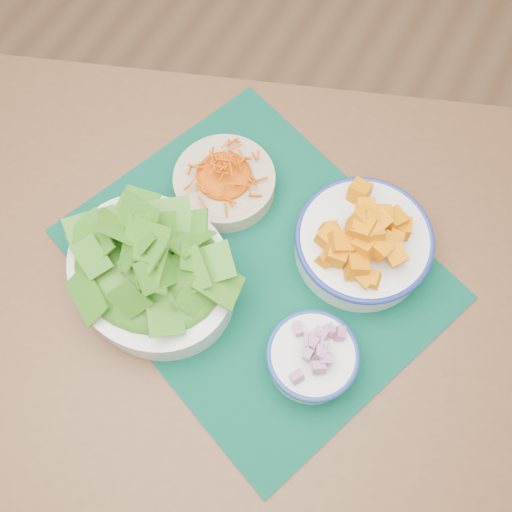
% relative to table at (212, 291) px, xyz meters
% --- Properties ---
extents(ground, '(4.00, 4.00, 0.00)m').
position_rel_table_xyz_m(ground, '(-0.32, -0.19, -0.65)').
color(ground, '#916746').
rests_on(ground, ground).
extents(table, '(1.40, 1.17, 0.75)m').
position_rel_table_xyz_m(table, '(0.00, 0.00, 0.00)').
color(table, brown).
rests_on(table, ground).
extents(placemat, '(0.69, 0.63, 0.00)m').
position_rel_table_xyz_m(placemat, '(0.06, 0.05, 0.10)').
color(placemat, '#012D22').
rests_on(placemat, table).
extents(carrot_bowl, '(0.22, 0.22, 0.07)m').
position_rel_table_xyz_m(carrot_bowl, '(-0.05, 0.15, 0.13)').
color(carrot_bowl, '#BBAC8B').
rests_on(carrot_bowl, placemat).
extents(squash_bowl, '(0.23, 0.23, 0.11)m').
position_rel_table_xyz_m(squash_bowl, '(0.21, 0.15, 0.15)').
color(squash_bowl, silver).
rests_on(squash_bowl, placemat).
extents(lettuce_bowl, '(0.34, 0.31, 0.13)m').
position_rel_table_xyz_m(lettuce_bowl, '(-0.06, -0.06, 0.17)').
color(lettuce_bowl, silver).
rests_on(lettuce_bowl, placemat).
extents(onion_bowl, '(0.17, 0.17, 0.07)m').
position_rel_table_xyz_m(onion_bowl, '(0.22, -0.05, 0.14)').
color(onion_bowl, silver).
rests_on(onion_bowl, placemat).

